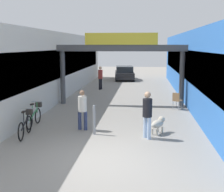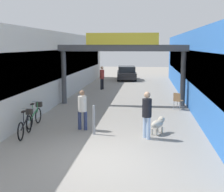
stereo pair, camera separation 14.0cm
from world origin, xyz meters
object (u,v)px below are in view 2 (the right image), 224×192
at_px(pedestrian_carrying_crate, 102,76).
at_px(pedestrian_companion, 82,107).
at_px(bicycle_green_second, 35,115).
at_px(bollard_post_metal, 94,119).
at_px(parked_car_black, 127,73).
at_px(pedestrian_with_dog, 147,112).
at_px(cafe_chair_wood_nearer, 178,100).
at_px(bicycle_black_nearest, 26,124).
at_px(dog_on_leash, 158,124).

bearing_deg(pedestrian_carrying_crate, pedestrian_companion, -85.57).
relative_size(pedestrian_companion, bicycle_green_second, 0.94).
xyz_separation_m(bollard_post_metal, parked_car_black, (-0.05, 18.88, 0.07)).
distance_m(pedestrian_with_dog, cafe_chair_wood_nearer, 5.53).
xyz_separation_m(bicycle_green_second, parked_car_black, (2.62, 17.88, 0.21)).
height_order(bollard_post_metal, parked_car_black, parked_car_black).
height_order(pedestrian_carrying_crate, bollard_post_metal, pedestrian_carrying_crate).
relative_size(bicycle_green_second, parked_car_black, 0.41).
height_order(pedestrian_with_dog, bollard_post_metal, pedestrian_with_dog).
distance_m(bicycle_black_nearest, bollard_post_metal, 2.52).
bearing_deg(parked_car_black, bicycle_black_nearest, -97.17).
xyz_separation_m(pedestrian_with_dog, pedestrian_companion, (-2.53, 0.91, -0.08)).
bearing_deg(bollard_post_metal, parked_car_black, 90.14).
bearing_deg(cafe_chair_wood_nearer, dog_on_leash, -104.11).
bearing_deg(bollard_post_metal, dog_on_leash, 8.59).
height_order(dog_on_leash, bicycle_green_second, bicycle_green_second).
bearing_deg(dog_on_leash, pedestrian_with_dog, -122.55).
bearing_deg(bicycle_black_nearest, parked_car_black, 82.83).
height_order(pedestrian_companion, parked_car_black, pedestrian_companion).
height_order(pedestrian_with_dog, cafe_chair_wood_nearer, pedestrian_with_dog).
xyz_separation_m(dog_on_leash, parked_car_black, (-2.45, 18.51, 0.25)).
bearing_deg(parked_car_black, pedestrian_with_dog, -83.99).
bearing_deg(dog_on_leash, parked_car_black, 97.55).
xyz_separation_m(pedestrian_carrying_crate, bicycle_black_nearest, (-1.03, -12.48, -0.57)).
xyz_separation_m(pedestrian_companion, pedestrian_carrying_crate, (-0.89, 11.43, 0.11)).
height_order(dog_on_leash, cafe_chair_wood_nearer, cafe_chair_wood_nearer).
distance_m(bicycle_green_second, cafe_chair_wood_nearer, 7.39).
relative_size(pedestrian_companion, cafe_chair_wood_nearer, 1.78).
relative_size(pedestrian_companion, dog_on_leash, 1.82).
distance_m(pedestrian_companion, cafe_chair_wood_nearer, 6.02).
xyz_separation_m(bicycle_green_second, cafe_chair_wood_nearer, (6.23, 3.97, 0.10)).
distance_m(pedestrian_companion, pedestrian_carrying_crate, 11.46).
distance_m(pedestrian_carrying_crate, bollard_post_metal, 12.12).
bearing_deg(cafe_chair_wood_nearer, pedestrian_companion, -133.31).
xyz_separation_m(bicycle_black_nearest, bicycle_green_second, (-0.19, 1.45, 0.00)).
xyz_separation_m(pedestrian_companion, bicycle_black_nearest, (-1.92, -1.05, -0.46)).
relative_size(bicycle_black_nearest, parked_car_black, 0.41).
bearing_deg(bicycle_green_second, parked_car_black, 81.67).
bearing_deg(bicycle_black_nearest, pedestrian_carrying_crate, 85.26).
bearing_deg(dog_on_leash, pedestrian_carrying_crate, 108.27).
bearing_deg(cafe_chair_wood_nearer, bicycle_black_nearest, -138.09).
height_order(pedestrian_with_dog, dog_on_leash, pedestrian_with_dog).
relative_size(pedestrian_companion, bicycle_black_nearest, 0.94).
bearing_deg(cafe_chair_wood_nearer, pedestrian_with_dog, -106.74).
bearing_deg(pedestrian_companion, bicycle_green_second, 169.19).
bearing_deg(pedestrian_carrying_crate, bicycle_green_second, -96.32).
height_order(pedestrian_companion, pedestrian_carrying_crate, pedestrian_carrying_crate).
relative_size(pedestrian_with_dog, bollard_post_metal, 1.52).
height_order(dog_on_leash, bollard_post_metal, bollard_post_metal).
relative_size(dog_on_leash, cafe_chair_wood_nearer, 0.98).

